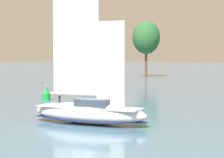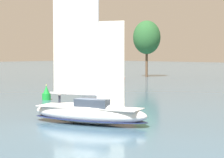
{
  "view_description": "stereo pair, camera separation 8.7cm",
  "coord_description": "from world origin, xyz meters",
  "px_view_note": "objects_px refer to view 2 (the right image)",
  "views": [
    {
      "loc": [
        26.31,
        -26.92,
        6.26
      ],
      "look_at": [
        0.0,
        3.0,
        3.74
      ],
      "focal_mm": 70.0,
      "sensor_mm": 36.0,
      "label": 1
    },
    {
      "loc": [
        26.38,
        -26.86,
        6.26
      ],
      "look_at": [
        0.0,
        3.0,
        3.74
      ],
      "focal_mm": 70.0,
      "sensor_mm": 36.0,
      "label": 2
    }
  ],
  "objects_px": {
    "channel_buoy": "(46,94)",
    "sailboat_moored_near_marina": "(112,78)",
    "sailboat_main": "(89,110)",
    "tree_shore_right": "(147,37)"
  },
  "relations": [
    {
      "from": "tree_shore_right",
      "to": "sailboat_moored_near_marina",
      "type": "relative_size",
      "value": 1.35
    },
    {
      "from": "sailboat_main",
      "to": "channel_buoy",
      "type": "bearing_deg",
      "value": 150.81
    },
    {
      "from": "channel_buoy",
      "to": "sailboat_moored_near_marina",
      "type": "bearing_deg",
      "value": 118.42
    },
    {
      "from": "tree_shore_right",
      "to": "channel_buoy",
      "type": "bearing_deg",
      "value": -67.03
    },
    {
      "from": "tree_shore_right",
      "to": "channel_buoy",
      "type": "xyz_separation_m",
      "value": [
        20.93,
        -49.38,
        -8.89
      ]
    },
    {
      "from": "channel_buoy",
      "to": "sailboat_main",
      "type": "bearing_deg",
      "value": -29.19
    },
    {
      "from": "sailboat_moored_near_marina",
      "to": "tree_shore_right",
      "type": "bearing_deg",
      "value": 100.78
    },
    {
      "from": "sailboat_main",
      "to": "channel_buoy",
      "type": "xyz_separation_m",
      "value": [
        -17.2,
        9.61,
        -0.37
      ]
    },
    {
      "from": "sailboat_moored_near_marina",
      "to": "channel_buoy",
      "type": "distance_m",
      "value": 37.35
    },
    {
      "from": "sailboat_main",
      "to": "sailboat_moored_near_marina",
      "type": "bearing_deg",
      "value": 129.48
    }
  ]
}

